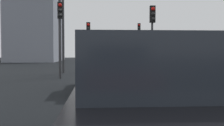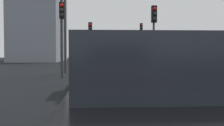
{
  "view_description": "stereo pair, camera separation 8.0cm",
  "coord_description": "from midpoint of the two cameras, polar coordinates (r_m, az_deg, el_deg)",
  "views": [
    {
      "loc": [
        -1.15,
        0.42,
        1.44
      ],
      "look_at": [
        5.91,
        -0.09,
        1.17
      ],
      "focal_mm": 42.1,
      "sensor_mm": 36.0,
      "label": 1
    },
    {
      "loc": [
        -1.15,
        0.34,
        1.44
      ],
      "look_at": [
        5.91,
        -0.09,
        1.17
      ],
      "focal_mm": 42.1,
      "sensor_mm": 36.0,
      "label": 2
    }
  ],
  "objects": [
    {
      "name": "car_silver_lead",
      "position": [
        10.17,
        -1.83,
        -1.87
      ],
      "size": [
        4.42,
        2.1,
        1.47
      ],
      "rotation": [
        0.0,
        0.0,
        0.03
      ],
      "color": "#A8AAB2",
      "rests_on": "ground_plane"
    },
    {
      "name": "traffic_light_near_left",
      "position": [
        14.39,
        8.62,
        7.84
      ],
      "size": [
        0.32,
        0.29,
        3.96
      ],
      "rotation": [
        0.0,
        0.0,
        3.18
      ],
      "color": "#2D2D30",
      "rests_on": "ground_plane"
    },
    {
      "name": "street_lamp_kerbside",
      "position": [
        19.12,
        -10.72,
        10.52
      ],
      "size": [
        0.56,
        0.36,
        7.13
      ],
      "color": "#2D2D30",
      "rests_on": "ground_plane"
    },
    {
      "name": "traffic_light_far_right",
      "position": [
        25.95,
        5.79,
        5.9
      ],
      "size": [
        0.32,
        0.3,
        4.33
      ],
      "rotation": [
        0.0,
        0.0,
        3.03
      ],
      "color": "#2D2D30",
      "rests_on": "ground_plane"
    },
    {
      "name": "car_black_second",
      "position": [
        3.44,
        6.51,
        -8.87
      ],
      "size": [
        4.23,
        2.08,
        1.64
      ],
      "rotation": [
        0.0,
        0.0,
        -0.01
      ],
      "color": "black",
      "rests_on": "ground_plane"
    },
    {
      "name": "street_lamp_far",
      "position": [
        16.14,
        -11.44,
        11.7
      ],
      "size": [
        0.56,
        0.36,
        6.93
      ],
      "color": "#2D2D30",
      "rests_on": "ground_plane"
    },
    {
      "name": "traffic_light_far_left",
      "position": [
        19.15,
        -5.28,
        5.79
      ],
      "size": [
        0.32,
        0.28,
        3.64
      ],
      "rotation": [
        0.0,
        0.0,
        3.13
      ],
      "color": "#2D2D30",
      "rests_on": "ground_plane"
    },
    {
      "name": "building_facade_left",
      "position": [
        47.97,
        -15.83,
        8.43
      ],
      "size": [
        15.07,
        7.51,
        13.39
      ],
      "primitive_type": "cube",
      "color": "gray",
      "rests_on": "ground_plane"
    },
    {
      "name": "traffic_light_near_right",
      "position": [
        14.9,
        -11.37,
        8.33
      ],
      "size": [
        0.33,
        0.3,
        4.23
      ],
      "rotation": [
        0.0,
        0.0,
        3.28
      ],
      "color": "#2D2D30",
      "rests_on": "ground_plane"
    }
  ]
}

